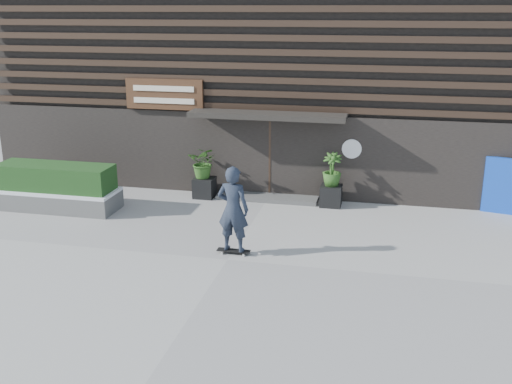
% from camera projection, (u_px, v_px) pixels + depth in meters
% --- Properties ---
extents(ground, '(80.00, 80.00, 0.00)m').
position_uv_depth(ground, '(227.00, 260.00, 13.64)').
color(ground, '#A19E98').
rests_on(ground, ground).
extents(entrance_step, '(3.00, 0.80, 0.12)m').
position_uv_depth(entrance_step, '(268.00, 197.00, 17.91)').
color(entrance_step, '#474744').
rests_on(entrance_step, ground).
extents(planter_pot_left, '(0.60, 0.60, 0.60)m').
position_uv_depth(planter_pot_left, '(204.00, 187.00, 18.05)').
color(planter_pot_left, black).
rests_on(planter_pot_left, ground).
extents(bamboo_left, '(0.86, 0.75, 0.96)m').
position_uv_depth(bamboo_left, '(204.00, 162.00, 17.82)').
color(bamboo_left, '#2D591E').
rests_on(bamboo_left, planter_pot_left).
extents(planter_pot_right, '(0.60, 0.60, 0.60)m').
position_uv_depth(planter_pot_right, '(331.00, 196.00, 17.26)').
color(planter_pot_right, black).
rests_on(planter_pot_right, ground).
extents(bamboo_right, '(0.54, 0.54, 0.96)m').
position_uv_depth(bamboo_right, '(332.00, 170.00, 17.03)').
color(bamboo_right, '#2D591E').
rests_on(bamboo_right, planter_pot_right).
extents(raised_bed, '(3.50, 1.20, 0.50)m').
position_uv_depth(raised_bed, '(57.00, 200.00, 17.06)').
color(raised_bed, '#4F4F4D').
rests_on(raised_bed, ground).
extents(snow_layer, '(3.50, 1.20, 0.08)m').
position_uv_depth(snow_layer, '(56.00, 190.00, 16.97)').
color(snow_layer, white).
rests_on(snow_layer, raised_bed).
extents(hedge, '(3.30, 1.00, 0.70)m').
position_uv_depth(hedge, '(55.00, 177.00, 16.86)').
color(hedge, '#173A15').
rests_on(hedge, snow_layer).
extents(building, '(18.00, 11.00, 8.00)m').
position_uv_depth(building, '(297.00, 50.00, 21.75)').
color(building, black).
rests_on(building, ground).
extents(skateboarder, '(0.78, 0.55, 2.10)m').
position_uv_depth(skateboarder, '(233.00, 209.00, 13.64)').
color(skateboarder, black).
rests_on(skateboarder, ground).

